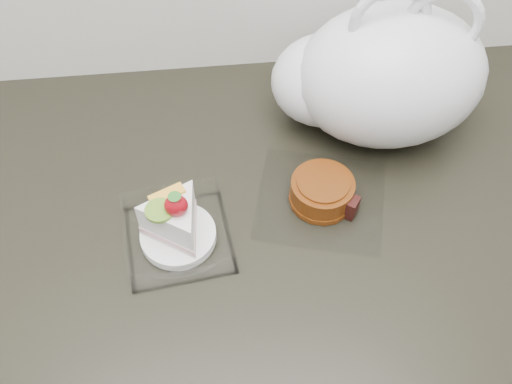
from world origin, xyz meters
name	(u,v)px	position (x,y,z in m)	size (l,w,h in m)	color
counter	(219,340)	(0.00, 1.69, 0.45)	(2.04, 0.64, 0.90)	black
cake_tray	(177,228)	(-0.03, 1.65, 0.93)	(0.15, 0.15, 0.11)	white
mooncake_wrap	(323,193)	(0.17, 1.69, 0.92)	(0.22, 0.21, 0.04)	white
plastic_bag	(377,76)	(0.27, 1.83, 1.00)	(0.32, 0.23, 0.25)	white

